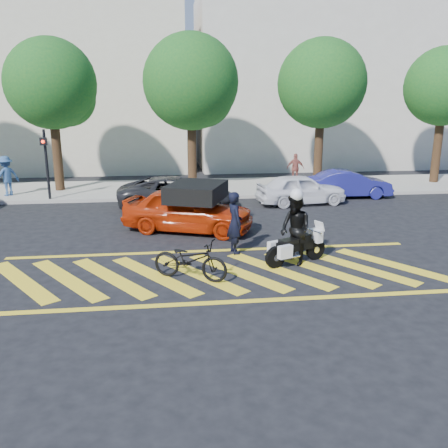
{
  "coord_description": "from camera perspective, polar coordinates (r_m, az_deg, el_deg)",
  "views": [
    {
      "loc": [
        -1.31,
        -11.72,
        4.44
      ],
      "look_at": [
        0.26,
        1.06,
        1.05
      ],
      "focal_mm": 38.0,
      "sensor_mm": 36.0,
      "label": 1
    }
  ],
  "objects": [
    {
      "name": "parked_mid_left",
      "position": [
        19.89,
        -5.7,
        3.75
      ],
      "size": [
        4.97,
        2.54,
        1.34
      ],
      "primitive_type": "imported",
      "rotation": [
        0.0,
        0.0,
        1.5
      ],
      "color": "black",
      "rests_on": "ground"
    },
    {
      "name": "police_motorcycle",
      "position": [
        13.28,
        8.56,
        -2.76
      ],
      "size": [
        1.9,
        1.09,
        0.89
      ],
      "rotation": [
        0.0,
        0.0,
        0.41
      ],
      "color": "black",
      "rests_on": "ground"
    },
    {
      "name": "tree_far_right",
      "position": [
        27.83,
        25.1,
        14.45
      ],
      "size": [
        4.0,
        4.0,
        7.1
      ],
      "color": "black",
      "rests_on": "ground"
    },
    {
      "name": "crosswalk",
      "position": [
        12.6,
        -0.76,
        -5.87
      ],
      "size": [
        12.33,
        4.0,
        0.01
      ],
      "color": "yellow",
      "rests_on": "ground"
    },
    {
      "name": "parked_right",
      "position": [
        22.88,
        14.78,
        4.68
      ],
      "size": [
        3.89,
        1.49,
        1.27
      ],
      "primitive_type": "imported",
      "rotation": [
        0.0,
        0.0,
        1.53
      ],
      "color": "navy",
      "rests_on": "ground"
    },
    {
      "name": "ground",
      "position": [
        12.6,
        -0.58,
        -5.88
      ],
      "size": [
        90.0,
        90.0,
        0.0
      ],
      "primitive_type": "plane",
      "color": "black",
      "rests_on": "ground"
    },
    {
      "name": "officer_bike",
      "position": [
        13.94,
        1.31,
        0.14
      ],
      "size": [
        0.57,
        0.75,
        1.85
      ],
      "primitive_type": "imported",
      "rotation": [
        0.0,
        0.0,
        1.78
      ],
      "color": "black",
      "rests_on": "ground"
    },
    {
      "name": "pedestrian_right",
      "position": [
        25.52,
        8.6,
        6.66
      ],
      "size": [
        0.98,
        0.66,
        1.55
      ],
      "primitive_type": "imported",
      "rotation": [
        0.0,
        0.0,
        2.8
      ],
      "color": "#994F45",
      "rests_on": "sidewalk"
    },
    {
      "name": "red_convertible",
      "position": [
        16.37,
        -4.35,
        1.73
      ],
      "size": [
        4.83,
        3.3,
        1.53
      ],
      "primitive_type": "imported",
      "rotation": [
        0.0,
        0.0,
        1.2
      ],
      "color": "#B32808",
      "rests_on": "ground"
    },
    {
      "name": "parked_mid_right",
      "position": [
        20.94,
        9.26,
        4.15
      ],
      "size": [
        4.04,
        2.01,
        1.32
      ],
      "primitive_type": "imported",
      "rotation": [
        0.0,
        0.0,
        1.69
      ],
      "color": "white",
      "rests_on": "ground"
    },
    {
      "name": "building_left",
      "position": [
        33.4,
        -19.23,
        14.92
      ],
      "size": [
        16.0,
        8.0,
        10.0
      ],
      "primitive_type": "cube",
      "color": "beige",
      "rests_on": "ground"
    },
    {
      "name": "bicycle",
      "position": [
        12.03,
        -4.08,
        -4.31
      ],
      "size": [
        2.08,
        1.48,
        1.04
      ],
      "primitive_type": "imported",
      "rotation": [
        0.0,
        0.0,
        1.12
      ],
      "color": "black",
      "rests_on": "ground"
    },
    {
      "name": "building_right",
      "position": [
        34.33,
        10.92,
        16.26
      ],
      "size": [
        16.0,
        8.0,
        11.0
      ],
      "primitive_type": "cube",
      "color": "beige",
      "rests_on": "ground"
    },
    {
      "name": "tree_left",
      "position": [
        24.33,
        -19.73,
        15.23
      ],
      "size": [
        4.2,
        4.2,
        7.26
      ],
      "color": "black",
      "rests_on": "ground"
    },
    {
      "name": "tree_center",
      "position": [
        23.84,
        -3.69,
        16.3
      ],
      "size": [
        4.6,
        4.6,
        7.56
      ],
      "color": "black",
      "rests_on": "ground"
    },
    {
      "name": "signal_pole",
      "position": [
        22.22,
        -20.63,
        7.3
      ],
      "size": [
        0.28,
        0.43,
        3.2
      ],
      "color": "black",
      "rests_on": "ground"
    },
    {
      "name": "sidewalk",
      "position": [
        24.16,
        -3.79,
        4.3
      ],
      "size": [
        60.0,
        5.0,
        0.15
      ],
      "primitive_type": "cube",
      "color": "#9E998E",
      "rests_on": "ground"
    },
    {
      "name": "officer_moto",
      "position": [
        13.15,
        8.56,
        -0.68
      ],
      "size": [
        1.06,
        1.17,
        1.96
      ],
      "primitive_type": "imported",
      "rotation": [
        0.0,
        0.0,
        -1.16
      ],
      "color": "black",
      "rests_on": "ground"
    },
    {
      "name": "pedestrian_left",
      "position": [
        23.94,
        -24.71,
        5.28
      ],
      "size": [
        1.31,
        1.31,
        1.82
      ],
      "primitive_type": "imported",
      "rotation": [
        0.0,
        0.0,
        3.92
      ],
      "color": "#2F5283",
      "rests_on": "sidewalk"
    },
    {
      "name": "tree_right",
      "position": [
        25.08,
        11.91,
        15.83
      ],
      "size": [
        4.4,
        4.4,
        7.41
      ],
      "color": "black",
      "rests_on": "ground"
    }
  ]
}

